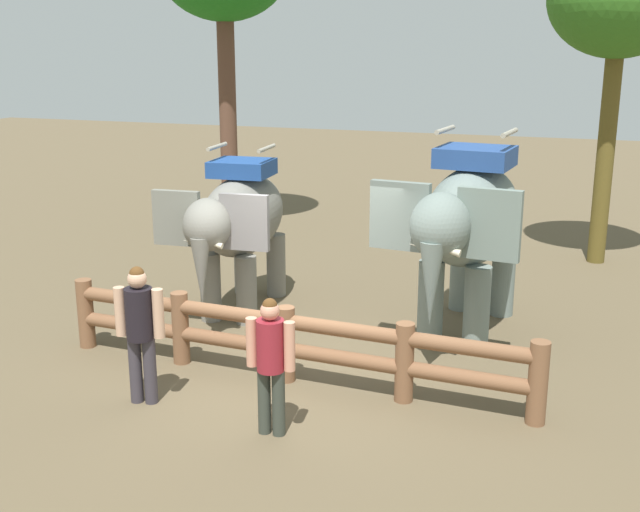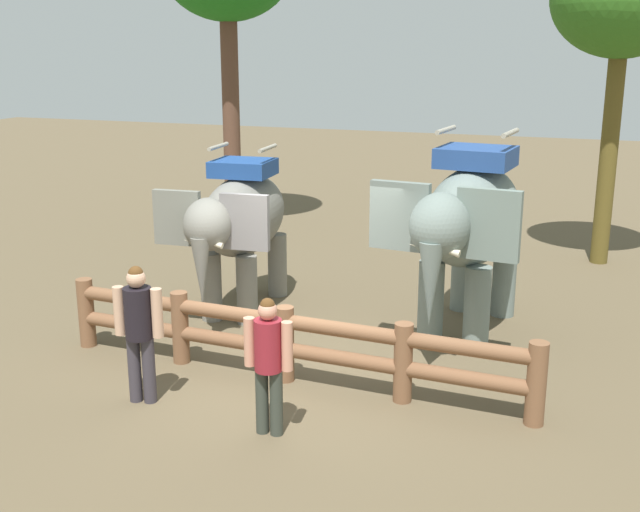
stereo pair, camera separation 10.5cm
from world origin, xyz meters
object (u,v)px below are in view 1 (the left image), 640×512
log_fence (286,339)px  tourist_woman_in_black (140,325)px  elephant_center (468,222)px  tree_far_left (620,1)px  elephant_near_left (239,221)px  tourist_man_in_blue (271,357)px

log_fence → tourist_woman_in_black: size_ratio=3.79×
elephant_center → tree_far_left: bearing=69.2°
elephant_center → elephant_near_left: bearing=-176.8°
elephant_near_left → tourist_man_in_blue: elephant_near_left is taller
elephant_near_left → tree_far_left: 8.58m
elephant_near_left → tourist_woman_in_black: bearing=-84.9°
tourist_woman_in_black → tourist_man_in_blue: tourist_woman_in_black is taller
tourist_man_in_blue → tree_far_left: bearing=69.1°
tourist_woman_in_black → tourist_man_in_blue: 1.88m
tourist_woman_in_black → tree_far_left: size_ratio=0.28×
log_fence → elephant_center: 3.49m
log_fence → elephant_near_left: 3.17m
log_fence → tourist_woman_in_black: tourist_woman_in_black is taller
elephant_center → tree_far_left: size_ratio=0.58×
elephant_center → tourist_woman_in_black: bearing=-131.7°
elephant_center → tree_far_left: (1.94, 5.09, 3.41)m
tourist_man_in_blue → elephant_near_left: bearing=119.4°
elephant_near_left → tourist_man_in_blue: (2.19, -3.89, -0.61)m
elephant_center → tourist_man_in_blue: size_ratio=2.24×
tourist_man_in_blue → tree_far_left: size_ratio=0.26×
log_fence → tree_far_left: (3.89, 7.73, 4.60)m
elephant_near_left → elephant_center: bearing=3.2°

